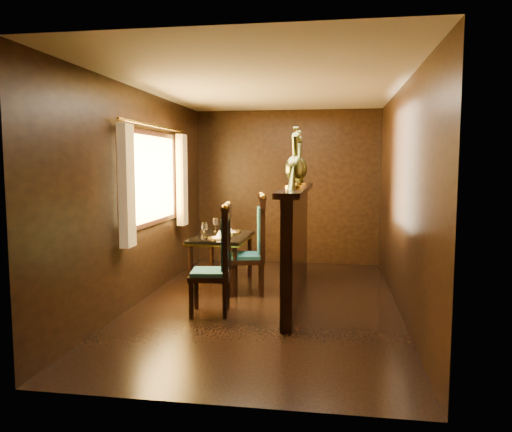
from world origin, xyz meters
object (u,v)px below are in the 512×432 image
Objects in this scene: peacock_left at (294,157)px; chair_right at (256,241)px; dining_table at (222,240)px; peacock_right at (299,159)px; chair_left at (220,256)px.

chair_right is at bearing 131.99° from peacock_left.
chair_right is (0.50, -0.29, 0.05)m from dining_table.
peacock_left is at bearing -90.00° from peacock_right.
chair_left is at bearing -124.97° from peacock_right.
peacock_left reaches higher than chair_right.
peacock_right is at bearing 47.83° from chair_left.
peacock_right is (1.03, -0.10, 1.08)m from dining_table.
dining_table is at bearing 139.77° from peacock_left.
peacock_right is (0.53, 0.18, 1.04)m from chair_right.
chair_right is 1.18m from peacock_right.
chair_left is 1.76× the size of peacock_left.
chair_left is (0.26, -1.21, 0.02)m from dining_table.
chair_left is 1.36m from peacock_left.
peacock_left is (0.53, -0.58, 1.04)m from chair_right.
dining_table is 0.92× the size of chair_right.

